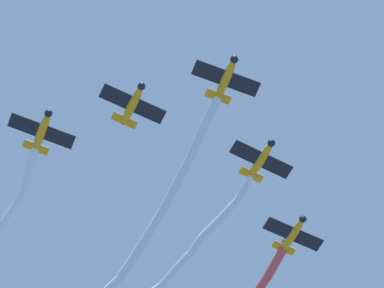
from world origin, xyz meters
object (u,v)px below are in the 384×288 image
at_px(airplane_left_wing, 261,159).
at_px(airplane_right_wing, 133,104).
at_px(airplane_lead, 226,78).
at_px(airplane_slot, 293,234).
at_px(airplane_trail, 42,131).

relative_size(airplane_left_wing, airplane_right_wing, 1.00).
bearing_deg(airplane_right_wing, airplane_lead, 46.49).
height_order(airplane_lead, airplane_left_wing, same).
relative_size(airplane_right_wing, airplane_slot, 1.00).
relative_size(airplane_left_wing, airplane_slot, 1.00).
relative_size(airplane_slot, airplane_trail, 1.01).
distance_m(airplane_left_wing, airplane_right_wing, 13.41).
relative_size(airplane_right_wing, airplane_trail, 1.01).
height_order(airplane_left_wing, airplane_slot, airplane_left_wing).
xyz_separation_m(airplane_right_wing, airplane_slot, (20.96, -1.04, -0.60)).
xyz_separation_m(airplane_slot, airplane_trail, (-25.27, 8.97, 0.30)).
xyz_separation_m(airplane_lead, airplane_slot, (16.68, 6.88, -0.30)).
height_order(airplane_lead, airplane_trail, same).
distance_m(airplane_right_wing, airplane_trail, 9.03).
bearing_deg(airplane_slot, airplane_trail, -91.31).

